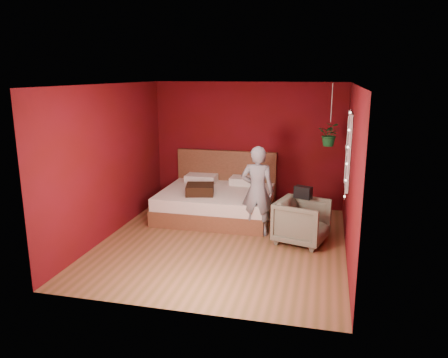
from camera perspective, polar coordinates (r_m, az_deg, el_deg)
floor at (r=7.42m, az=-0.13°, el=-8.24°), size 4.50×4.50×0.00m
room_walls at (r=6.97m, az=-0.14°, el=4.66°), size 4.04×4.54×2.62m
window at (r=7.71m, az=15.87°, el=3.66°), size 0.05×0.97×1.27m
fairy_lights at (r=7.19m, az=15.81°, el=2.97°), size 0.04×0.04×1.45m
bed at (r=8.70m, az=-0.86°, el=-2.78°), size 2.14×1.82×1.17m
person at (r=7.55m, az=4.37°, el=-1.58°), size 0.58×0.38×1.58m
armchair at (r=7.40m, az=10.13°, el=-5.49°), size 0.99×0.97×0.74m
handbag at (r=7.39m, az=10.30°, el=-1.72°), size 0.32×0.24×0.20m
throw_pillow at (r=8.28m, az=-3.16°, el=-1.37°), size 0.62×0.62×0.18m
hanging_plant at (r=8.10m, az=13.67°, el=5.70°), size 0.45×0.41×1.12m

